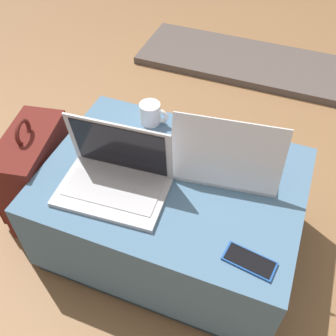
{
  "coord_description": "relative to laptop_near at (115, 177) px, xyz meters",
  "views": [
    {
      "loc": [
        0.31,
        -0.84,
        1.39
      ],
      "look_at": [
        -0.0,
        -0.03,
        0.46
      ],
      "focal_mm": 42.0,
      "sensor_mm": 36.0,
      "label": 1
    }
  ],
  "objects": [
    {
      "name": "ottoman",
      "position": [
        0.16,
        0.11,
        -0.24
      ],
      "size": [
        0.9,
        0.66,
        0.38
      ],
      "color": "#2A3D4E",
      "rests_on": "ground_plane"
    },
    {
      "name": "laptop_far",
      "position": [
        0.32,
        0.21,
        0.0
      ],
      "size": [
        0.39,
        0.29,
        0.25
      ],
      "rotation": [
        0.0,
        0.0,
        3.27
      ],
      "color": "silver",
      "rests_on": "ottoman"
    },
    {
      "name": "cell_phone",
      "position": [
        0.48,
        -0.12,
        -0.05
      ],
      "size": [
        0.16,
        0.09,
        0.01
      ],
      "rotation": [
        0.0,
        0.0,
        4.57
      ],
      "color": "#1E4C9E",
      "rests_on": "ottoman"
    },
    {
      "name": "backpack",
      "position": [
        -0.42,
        0.06,
        -0.23
      ],
      "size": [
        0.28,
        0.39,
        0.49
      ],
      "rotation": [
        0.0,
        0.0,
        -1.38
      ],
      "color": "#5B1E19",
      "rests_on": "ground_plane"
    },
    {
      "name": "ground_plane",
      "position": [
        0.16,
        0.11,
        -0.43
      ],
      "size": [
        14.0,
        14.0,
        0.0
      ],
      "primitive_type": "plane",
      "color": "olive"
    },
    {
      "name": "coffee_mug",
      "position": [
        -0.02,
        0.35,
        -0.01
      ],
      "size": [
        0.12,
        0.08,
        0.09
      ],
      "color": "white",
      "rests_on": "ottoman"
    },
    {
      "name": "fireplace_hearth",
      "position": [
        0.16,
        1.51,
        -0.41
      ],
      "size": [
        1.4,
        0.5,
        0.04
      ],
      "color": "#564C47",
      "rests_on": "ground_plane"
    },
    {
      "name": "laptop_near",
      "position": [
        0.0,
        0.0,
        0.0
      ],
      "size": [
        0.37,
        0.25,
        0.24
      ],
      "rotation": [
        0.0,
        0.0,
        0.07
      ],
      "color": "#B7B7BC",
      "rests_on": "ottoman"
    }
  ]
}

